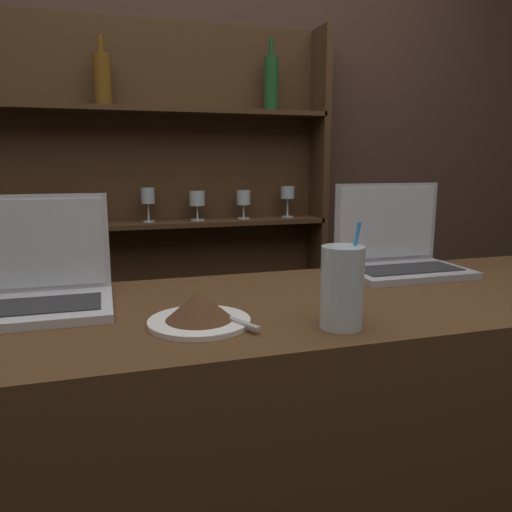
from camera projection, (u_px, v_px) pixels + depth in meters
name	position (u px, v px, depth m)	size (l,w,h in m)	color
bar_counter	(262.00, 497.00, 1.19)	(1.95, 0.59, 0.96)	#4C3019
back_wall	(178.00, 142.00, 2.17)	(7.00, 0.06, 2.70)	#4C3328
back_shelf	(149.00, 236.00, 2.13)	(1.56, 0.18, 1.84)	#472D19
laptop_near	(35.00, 285.00, 1.05)	(0.31, 0.24, 0.24)	silver
laptop_far	(398.00, 252.00, 1.40)	(0.33, 0.22, 0.25)	#ADADB2
cake_plate	(199.00, 310.00, 0.95)	(0.20, 0.20, 0.07)	white
water_glass	(342.00, 287.00, 0.92)	(0.08, 0.08, 0.20)	silver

